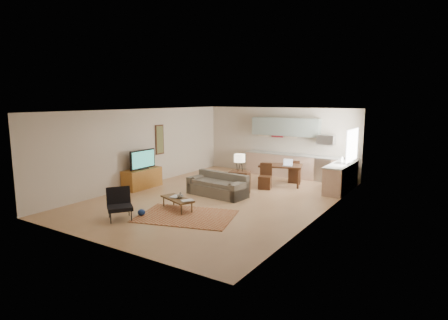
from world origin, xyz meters
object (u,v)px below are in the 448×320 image
Objects in this scene: sofa at (217,185)px; coffee_table at (177,204)px; dining_table at (280,175)px; console_table at (239,183)px; tv_credenza at (142,178)px; armchair at (120,204)px.

coffee_table is (-0.07, -1.89, -0.18)m from sofa.
console_table is at bearing -126.71° from dining_table.
console_table reaches higher than tv_credenza.
armchair is at bearing -118.40° from console_table.
console_table is at bearing 19.19° from tv_credenza.
tv_credenza is (-2.76, -0.52, -0.02)m from sofa.
console_table is 0.49× the size of dining_table.
armchair reaches higher than console_table.
tv_credenza is at bearing -171.86° from console_table.
dining_table reaches higher than tv_credenza.
armchair is 1.10× the size of console_table.
armchair reaches higher than coffee_table.
tv_credenza is 1.98× the size of console_table.
coffee_table is 1.55× the size of console_table.
tv_credenza is (-2.69, 1.37, 0.16)m from coffee_table.
armchair reaches higher than dining_table.
sofa is 2.54× the size of armchair.
sofa is at bearing 10.62° from tv_credenza.
coffee_table is at bearing 10.62° from armchair.
console_table is (1.23, 3.92, -0.03)m from armchair.
tv_credenza is 3.42m from console_table.
dining_table is at bearing 59.01° from console_table.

